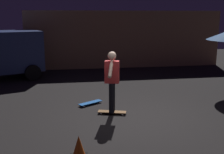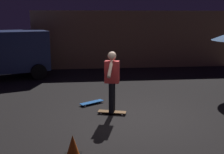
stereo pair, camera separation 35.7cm
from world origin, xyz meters
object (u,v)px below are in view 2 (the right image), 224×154
object	(u,v)px
skateboard_ridden	(112,112)
skater	(112,77)
skateboard_spare	(92,102)
traffic_cone	(73,147)

from	to	relation	value
skateboard_ridden	skater	distance (m)	0.98
skater	skateboard_ridden	bearing A→B (deg)	0.00
skateboard_spare	traffic_cone	world-z (taller)	traffic_cone
skateboard_spare	traffic_cone	distance (m)	3.24
skateboard_ridden	skateboard_spare	world-z (taller)	same
skateboard_spare	skater	distance (m)	1.44
skateboard_spare	skater	xyz separation A→B (m)	(0.53, -0.91, 0.98)
skateboard_ridden	skateboard_spare	size ratio (longest dim) A/B	1.05
skater	traffic_cone	size ratio (longest dim) A/B	3.63
skateboard_spare	traffic_cone	xyz separation A→B (m)	(-0.47, -3.20, 0.16)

